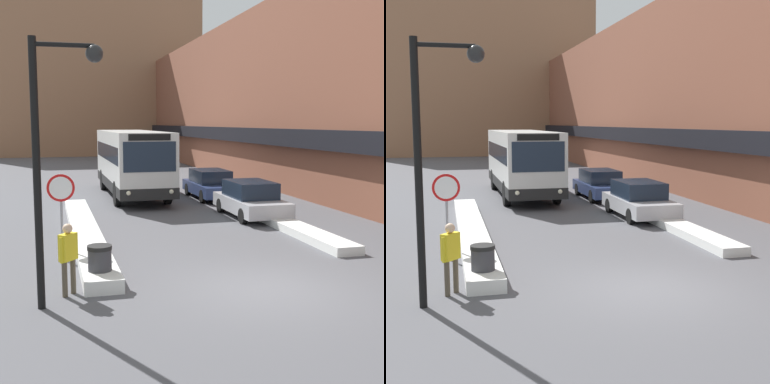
# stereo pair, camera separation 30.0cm
# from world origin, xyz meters

# --- Properties ---
(ground_plane) EXTENTS (160.00, 160.00, 0.00)m
(ground_plane) POSITION_xyz_m (0.00, 0.00, 0.00)
(ground_plane) COLOR #515156
(building_row_right) EXTENTS (5.50, 60.00, 10.73)m
(building_row_right) POSITION_xyz_m (9.98, 24.00, 5.35)
(building_row_right) COLOR brown
(building_row_right) RESTS_ON ground_plane
(building_backdrop_far) EXTENTS (26.00, 8.00, 17.83)m
(building_backdrop_far) POSITION_xyz_m (0.00, 53.82, 8.92)
(building_backdrop_far) COLOR #996B4C
(building_backdrop_far) RESTS_ON ground_plane
(snow_bank_left) EXTENTS (0.90, 12.99, 0.34)m
(snow_bank_left) POSITION_xyz_m (-3.60, 6.95, 0.17)
(snow_bank_left) COLOR silver
(snow_bank_left) RESTS_ON ground_plane
(snow_bank_right) EXTENTS (0.90, 7.95, 0.28)m
(snow_bank_right) POSITION_xyz_m (3.60, 6.10, 0.14)
(snow_bank_right) COLOR silver
(snow_bank_right) RESTS_ON ground_plane
(city_bus) EXTENTS (2.64, 10.23, 3.38)m
(city_bus) POSITION_xyz_m (-0.52, 16.37, 1.85)
(city_bus) COLOR silver
(city_bus) RESTS_ON ground_plane
(parked_car_front) EXTENTS (1.89, 4.38, 1.46)m
(parked_car_front) POSITION_xyz_m (3.20, 9.04, 0.72)
(parked_car_front) COLOR #B7B7BC
(parked_car_front) RESTS_ON ground_plane
(parked_car_middle) EXTENTS (1.86, 4.53, 1.45)m
(parked_car_middle) POSITION_xyz_m (3.20, 14.59, 0.73)
(parked_car_middle) COLOR navy
(parked_car_middle) RESTS_ON ground_plane
(stop_sign) EXTENTS (0.76, 0.08, 2.43)m
(stop_sign) POSITION_xyz_m (-4.41, 3.87, 1.76)
(stop_sign) COLOR gray
(stop_sign) RESTS_ON ground_plane
(street_lamp) EXTENTS (1.46, 0.36, 5.51)m
(street_lamp) POSITION_xyz_m (-4.64, 0.00, 3.47)
(street_lamp) COLOR black
(street_lamp) RESTS_ON ground_plane
(pedestrian) EXTENTS (0.44, 0.46, 1.62)m
(pedestrian) POSITION_xyz_m (-4.36, 0.73, 0.98)
(pedestrian) COLOR brown
(pedestrian) RESTS_ON ground_plane
(trash_bin) EXTENTS (0.59, 0.59, 0.95)m
(trash_bin) POSITION_xyz_m (-3.62, 1.34, 0.48)
(trash_bin) COLOR #38383D
(trash_bin) RESTS_ON ground_plane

